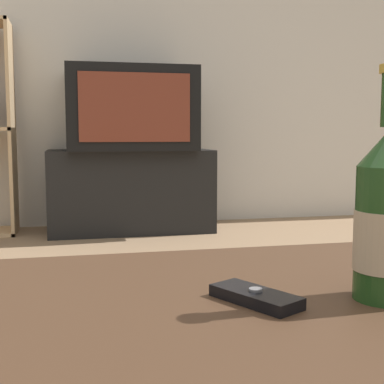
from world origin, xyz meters
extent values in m
cube|color=beige|center=(0.00, 3.02, 1.30)|extent=(8.00, 0.05, 2.60)
cube|color=#422B1C|center=(0.00, 0.00, 0.39)|extent=(1.23, 0.64, 0.04)
cube|color=black|center=(0.26, 2.73, 0.25)|extent=(0.99, 0.44, 0.50)
cube|color=black|center=(0.26, 2.73, 0.74)|extent=(0.75, 0.60, 0.49)
cube|color=maroon|center=(0.26, 2.43, 0.74)|extent=(0.62, 0.01, 0.38)
cube|color=tan|center=(-0.43, 2.81, 0.63)|extent=(0.02, 0.30, 1.25)
cube|color=black|center=(0.12, 0.03, 0.41)|extent=(0.09, 0.12, 0.01)
cylinder|color=slate|center=(0.12, 0.03, 0.42)|extent=(0.02, 0.02, 0.00)
camera|label=1|loc=(-0.08, -0.55, 0.60)|focal=50.00mm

